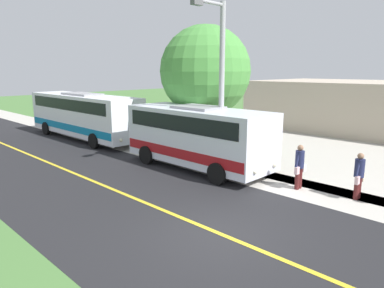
% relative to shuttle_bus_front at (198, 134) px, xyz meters
% --- Properties ---
extents(ground_plane, '(120.00, 120.00, 0.00)m').
position_rel_shuttle_bus_front_xyz_m(ground_plane, '(4.57, 5.12, -1.60)').
color(ground_plane, '#477238').
extents(road_surface, '(8.00, 100.00, 0.01)m').
position_rel_shuttle_bus_front_xyz_m(road_surface, '(4.57, 5.12, -1.60)').
color(road_surface, black).
rests_on(road_surface, ground).
extents(sidewalk, '(2.40, 100.00, 0.01)m').
position_rel_shuttle_bus_front_xyz_m(sidewalk, '(-0.63, 5.12, -1.60)').
color(sidewalk, '#B2ADA3').
rests_on(sidewalk, ground).
extents(road_centre_line, '(0.16, 100.00, 0.00)m').
position_rel_shuttle_bus_front_xyz_m(road_centre_line, '(4.57, 5.12, -1.60)').
color(road_centre_line, gold).
rests_on(road_centre_line, ground).
extents(shuttle_bus_front, '(2.78, 7.43, 2.92)m').
position_rel_shuttle_bus_front_xyz_m(shuttle_bus_front, '(0.00, 0.00, 0.00)').
color(shuttle_bus_front, silver).
rests_on(shuttle_bus_front, ground).
extents(transit_bus_rear, '(2.63, 10.52, 3.03)m').
position_rel_shuttle_bus_front_xyz_m(transit_bus_rear, '(0.08, -10.41, 0.06)').
color(transit_bus_rear, white).
rests_on(transit_bus_rear, ground).
extents(pedestrian_with_bags, '(0.72, 0.34, 1.69)m').
position_rel_shuttle_bus_front_xyz_m(pedestrian_with_bags, '(-1.00, 6.91, -0.70)').
color(pedestrian_with_bags, '#4C1919').
rests_on(pedestrian_with_bags, ground).
extents(pedestrian_waiting, '(0.72, 0.34, 1.75)m').
position_rel_shuttle_bus_front_xyz_m(pedestrian_waiting, '(-0.54, 4.87, -0.66)').
color(pedestrian_waiting, '#4C1919').
rests_on(pedestrian_waiting, ground).
extents(street_light_pole, '(1.97, 0.24, 7.36)m').
position_rel_shuttle_bus_front_xyz_m(street_light_pole, '(-0.30, 1.01, 2.48)').
color(street_light_pole, '#9E9EA3').
rests_on(street_light_pole, ground).
extents(tree_curbside, '(4.95, 4.95, 6.93)m').
position_rel_shuttle_bus_front_xyz_m(tree_curbside, '(-2.83, -2.15, 2.84)').
color(tree_curbside, '#4C3826').
rests_on(tree_curbside, ground).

